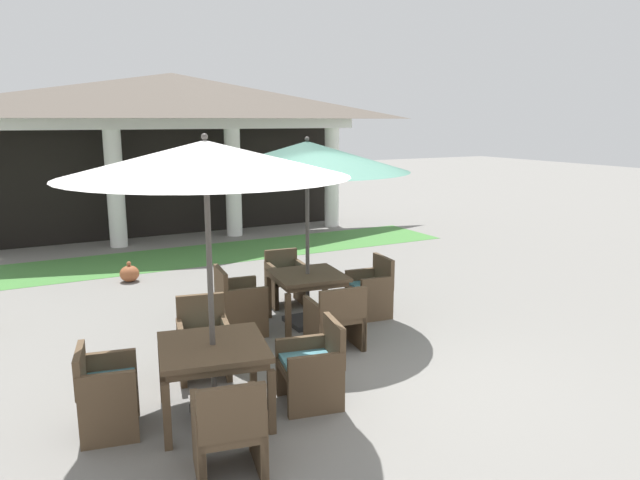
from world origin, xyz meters
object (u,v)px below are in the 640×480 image
patio_chair_near_foreground_west (105,391)px  patio_chair_mid_left_east (371,289)px  terracotta_urn (130,273)px  patio_chair_mid_left_north (285,279)px  patio_chair_near_foreground_south (229,430)px  patio_umbrella_mid_left (307,158)px  patio_table_near_foreground (213,354)px  patio_chair_mid_left_south (336,318)px  patio_chair_near_foreground_north (203,341)px  patio_umbrella_near_foreground (205,161)px  patio_chair_near_foreground_east (313,366)px  patio_table_mid_left (308,280)px  patio_chair_mid_left_west (238,302)px

patio_chair_near_foreground_west → patio_chair_mid_left_east: bearing=123.7°
terracotta_urn → patio_chair_mid_left_north: bearing=-51.9°
patio_chair_near_foreground_south → patio_umbrella_mid_left: bearing=64.2°
patio_table_near_foreground → terracotta_urn: bearing=88.1°
patio_table_near_foreground → patio_chair_mid_left_south: bearing=26.8°
patio_chair_near_foreground_north → terracotta_urn: 4.40m
patio_umbrella_near_foreground → patio_chair_near_foreground_east: bearing=-11.1°
patio_chair_mid_left_east → patio_chair_mid_left_north: bearing=45.2°
patio_umbrella_near_foreground → patio_chair_mid_left_north: (2.10, 2.91, -2.07)m
patio_chair_mid_left_east → patio_chair_mid_left_north: patio_chair_mid_left_east is taller
patio_umbrella_mid_left → patio_chair_near_foreground_south: bearing=-126.9°
patio_table_mid_left → patio_chair_mid_left_north: bearing=83.7°
patio_chair_mid_left_west → patio_table_near_foreground: bearing=-19.8°
patio_chair_mid_left_east → terracotta_urn: (-2.80, 3.54, -0.25)m
patio_table_near_foreground → patio_umbrella_mid_left: size_ratio=0.42×
patio_chair_mid_left_south → patio_chair_mid_left_north: (0.22, 1.97, -0.01)m
patio_chair_near_foreground_north → patio_table_mid_left: (1.80, 0.96, 0.23)m
patio_chair_near_foreground_north → patio_chair_mid_left_north: 2.72m
patio_chair_near_foreground_west → patio_chair_mid_left_south: 2.94m
patio_table_mid_left → patio_chair_mid_left_west: size_ratio=1.15×
patio_chair_near_foreground_south → terracotta_urn: 6.35m
patio_chair_near_foreground_west → terracotta_urn: 5.31m
patio_chair_near_foreground_east → patio_chair_mid_left_east: bearing=-33.8°
patio_chair_near_foreground_east → patio_umbrella_mid_left: patio_umbrella_mid_left is taller
patio_chair_near_foreground_east → terracotta_urn: patio_chair_near_foreground_east is taller
patio_umbrella_near_foreground → patio_chair_near_foreground_south: patio_umbrella_near_foreground is taller
terracotta_urn → patio_umbrella_mid_left: bearing=-62.2°
patio_chair_near_foreground_north → patio_umbrella_mid_left: bearing=-140.7°
patio_chair_near_foreground_east → patio_chair_near_foreground_south: bearing=135.0°
patio_chair_near_foreground_east → patio_chair_mid_left_west: patio_chair_mid_left_west is taller
patio_table_near_foreground → patio_chair_mid_left_east: (2.98, 1.82, -0.25)m
patio_chair_near_foreground_east → patio_chair_near_foreground_south: patio_chair_near_foreground_south is taller
patio_umbrella_near_foreground → patio_chair_mid_left_west: bearing=63.9°
patio_chair_near_foreground_south → patio_umbrella_mid_left: (2.18, 2.90, 1.93)m
patio_chair_near_foreground_north → patio_chair_mid_left_east: patio_chair_near_foreground_north is taller
patio_table_mid_left → patio_umbrella_mid_left: 1.70m
patio_chair_near_foreground_east → patio_umbrella_near_foreground: bearing=90.0°
patio_table_mid_left → patio_chair_mid_left_west: 1.01m
patio_chair_mid_left_west → patio_chair_mid_left_south: (0.88, -1.09, -0.03)m
patio_chair_near_foreground_east → patio_chair_mid_left_north: (1.13, 3.10, 0.00)m
patio_table_near_foreground → patio_chair_near_foreground_south: size_ratio=1.35×
patio_umbrella_near_foreground → patio_chair_near_foreground_west: 2.28m
patio_table_near_foreground → patio_chair_near_foreground_south: 1.02m
patio_chair_near_foreground_south → patio_umbrella_mid_left: 4.11m
patio_chair_near_foreground_east → patio_chair_mid_left_north: bearing=-8.8°
patio_chair_near_foreground_west → terracotta_urn: size_ratio=2.22×
patio_umbrella_near_foreground → patio_chair_mid_left_east: size_ratio=3.12×
patio_chair_mid_left_north → terracotta_urn: bearing=-45.6°
patio_chair_mid_left_north → patio_chair_mid_left_east: bearing=135.2°
patio_chair_mid_left_south → patio_chair_mid_left_north: 1.98m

